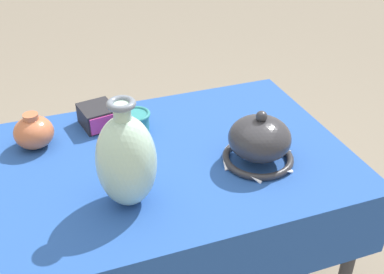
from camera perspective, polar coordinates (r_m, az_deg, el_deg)
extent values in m
cylinder|color=#38383D|center=(2.01, -18.76, -8.90)|extent=(0.04, 0.04, 0.71)
cylinder|color=#38383D|center=(2.19, 7.62, -3.37)|extent=(0.04, 0.04, 0.71)
cube|color=#38383D|center=(1.56, -2.19, -2.82)|extent=(1.09, 0.77, 0.03)
cube|color=#234C9E|center=(1.55, -2.20, -2.27)|extent=(1.11, 0.79, 0.01)
cube|color=#234C9E|center=(1.34, 3.42, -15.59)|extent=(1.11, 0.01, 0.24)
ellipsoid|color=#A8CCB7|center=(1.29, -7.78, -2.90)|extent=(0.16, 0.16, 0.27)
cylinder|color=#A8CCB7|center=(1.21, -8.30, 2.98)|extent=(0.05, 0.05, 0.04)
torus|color=slate|center=(1.20, -8.39, 3.91)|extent=(0.07, 0.07, 0.02)
torus|color=#2D2D33|center=(1.53, 7.81, -2.45)|extent=(0.23, 0.23, 0.02)
ellipsoid|color=#2D2D33|center=(1.49, 8.01, -0.14)|extent=(0.19, 0.19, 0.13)
sphere|color=#2D2D33|center=(1.45, 8.24, 2.42)|extent=(0.04, 0.04, 0.04)
cone|color=white|center=(1.58, 11.46, -1.62)|extent=(0.01, 0.04, 0.03)
cone|color=white|center=(1.62, 8.04, -0.19)|extent=(0.04, 0.03, 0.03)
cone|color=white|center=(1.58, 4.40, -0.96)|extent=(0.04, 0.03, 0.03)
cone|color=white|center=(1.49, 3.92, -3.32)|extent=(0.01, 0.04, 0.03)
cone|color=white|center=(1.44, 7.54, -5.00)|extent=(0.04, 0.03, 0.03)
cone|color=white|center=(1.48, 11.44, -4.03)|extent=(0.04, 0.03, 0.03)
cube|color=#232328|center=(1.72, -11.12, 2.47)|extent=(0.13, 0.14, 0.07)
cube|color=#B23384|center=(1.66, -10.34, 1.51)|extent=(0.10, 0.02, 0.06)
ellipsoid|color=#BC6642|center=(1.64, -18.24, 0.53)|extent=(0.13, 0.13, 0.11)
cylinder|color=#BC6642|center=(1.61, -18.59, 2.28)|extent=(0.05, 0.05, 0.02)
cylinder|color=teal|center=(1.66, -6.68, 1.72)|extent=(0.09, 0.09, 0.07)
torus|color=teal|center=(1.65, -6.75, 2.70)|extent=(0.10, 0.10, 0.01)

